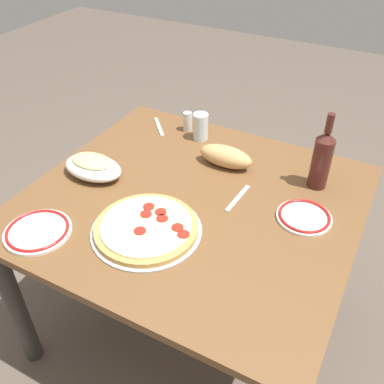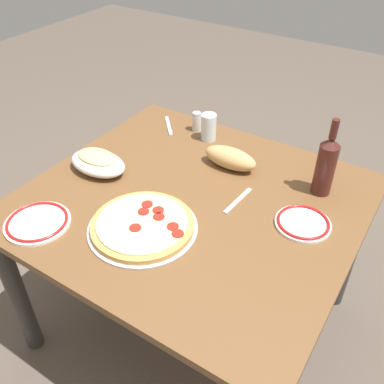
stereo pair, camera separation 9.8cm
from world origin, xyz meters
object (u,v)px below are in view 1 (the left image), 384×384
at_px(baked_pasta_dish, 93,166).
at_px(spice_shaker, 188,122).
at_px(bread_loaf, 226,156).
at_px(water_glass, 201,127).
at_px(wine_bottle, 322,159).
at_px(dining_table, 192,222).
at_px(side_plate_far, 304,217).
at_px(side_plate_near, 38,231).
at_px(pepperoni_pizza, 147,228).

distance_m(baked_pasta_dish, spice_shaker, 0.50).
bearing_deg(bread_loaf, baked_pasta_dish, -144.47).
bearing_deg(water_glass, baked_pasta_dish, -118.36).
distance_m(wine_bottle, bread_loaf, 0.36).
distance_m(dining_table, side_plate_far, 0.41).
bearing_deg(bread_loaf, side_plate_near, -120.27).
distance_m(wine_bottle, side_plate_near, 1.00).
xyz_separation_m(dining_table, spice_shaker, (-0.25, 0.43, 0.15)).
height_order(side_plate_near, bread_loaf, bread_loaf).
bearing_deg(spice_shaker, wine_bottle, -12.54).
distance_m(pepperoni_pizza, wine_bottle, 0.67).
distance_m(dining_table, wine_bottle, 0.52).
height_order(water_glass, side_plate_far, water_glass).
relative_size(wine_bottle, bread_loaf, 1.35).
height_order(dining_table, baked_pasta_dish, baked_pasta_dish).
bearing_deg(pepperoni_pizza, spice_shaker, 107.08).
bearing_deg(spice_shaker, baked_pasta_dish, -107.74).
bearing_deg(side_plate_far, wine_bottle, 93.73).
distance_m(water_glass, spice_shaker, 0.09).
height_order(pepperoni_pizza, baked_pasta_dish, baked_pasta_dish).
relative_size(pepperoni_pizza, wine_bottle, 1.23).
height_order(pepperoni_pizza, spice_shaker, spice_shaker).
xyz_separation_m(water_glass, spice_shaker, (-0.08, 0.04, -0.02)).
bearing_deg(baked_pasta_dish, spice_shaker, 72.26).
height_order(wine_bottle, side_plate_near, wine_bottle).
relative_size(baked_pasta_dish, spice_shaker, 2.76).
bearing_deg(side_plate_near, spice_shaker, 82.40).
bearing_deg(baked_pasta_dish, bread_loaf, 35.53).
height_order(baked_pasta_dish, bread_loaf, bread_loaf).
height_order(wine_bottle, bread_loaf, wine_bottle).
bearing_deg(dining_table, spice_shaker, 120.29).
relative_size(pepperoni_pizza, side_plate_near, 1.67).
relative_size(dining_table, baked_pasta_dish, 4.78).
bearing_deg(water_glass, dining_table, -67.01).
height_order(dining_table, water_glass, water_glass).
bearing_deg(pepperoni_pizza, water_glass, 100.64).
bearing_deg(spice_shaker, water_glass, -24.02).
bearing_deg(side_plate_far, pepperoni_pizza, -145.34).
bearing_deg(pepperoni_pizza, dining_table, 77.00).
xyz_separation_m(dining_table, water_glass, (-0.16, 0.39, 0.17)).
relative_size(baked_pasta_dish, water_glass, 2.05).
xyz_separation_m(side_plate_near, side_plate_far, (0.74, 0.47, 0.00)).
bearing_deg(side_plate_near, wine_bottle, 43.01).
relative_size(baked_pasta_dish, bread_loaf, 1.10).
xyz_separation_m(wine_bottle, bread_loaf, (-0.35, -0.04, -0.08)).
bearing_deg(spice_shaker, side_plate_near, -97.60).
bearing_deg(pepperoni_pizza, baked_pasta_dish, 153.96).
distance_m(baked_pasta_dish, bread_loaf, 0.51).
relative_size(baked_pasta_dish, side_plate_far, 1.29).
relative_size(water_glass, spice_shaker, 1.34).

